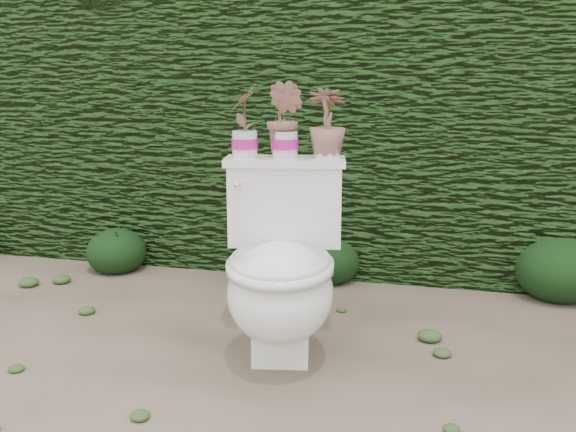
% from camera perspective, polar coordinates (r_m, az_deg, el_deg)
% --- Properties ---
extents(ground, '(60.00, 60.00, 0.00)m').
position_cam_1_polar(ground, '(2.56, 0.67, -13.42)').
color(ground, '#826E59').
rests_on(ground, ground).
extents(hedge, '(8.00, 1.00, 1.60)m').
position_cam_1_polar(hedge, '(3.88, 6.02, 7.89)').
color(hedge, '#244617').
rests_on(hedge, ground).
extents(toilet, '(0.57, 0.75, 0.78)m').
position_cam_1_polar(toilet, '(2.54, -0.58, -4.98)').
color(toilet, white).
rests_on(toilet, ground).
extents(potted_plant_left, '(0.11, 0.15, 0.28)m').
position_cam_1_polar(potted_plant_left, '(2.68, -3.89, 8.24)').
color(potted_plant_left, '#266920').
rests_on(potted_plant_left, toilet).
extents(potted_plant_center, '(0.21, 0.20, 0.30)m').
position_cam_1_polar(potted_plant_center, '(2.66, -0.27, 8.41)').
color(potted_plant_center, '#266920').
rests_on(potted_plant_center, toilet).
extents(potted_plant_right, '(0.17, 0.17, 0.27)m').
position_cam_1_polar(potted_plant_right, '(2.66, 3.52, 8.07)').
color(potted_plant_right, '#266920').
rests_on(potted_plant_right, toilet).
extents(liriope_clump_1, '(0.34, 0.34, 0.27)m').
position_cam_1_polar(liriope_clump_1, '(3.83, -15.04, -2.67)').
color(liriope_clump_1, black).
rests_on(liriope_clump_1, ground).
extents(liriope_clump_2, '(0.34, 0.34, 0.27)m').
position_cam_1_polar(liriope_clump_2, '(3.53, 3.59, -3.55)').
color(liriope_clump_2, black).
rests_on(liriope_clump_2, ground).
extents(liriope_clump_3, '(0.43, 0.43, 0.34)m').
position_cam_1_polar(liriope_clump_3, '(3.53, 22.99, -3.96)').
color(liriope_clump_3, black).
rests_on(liriope_clump_3, ground).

